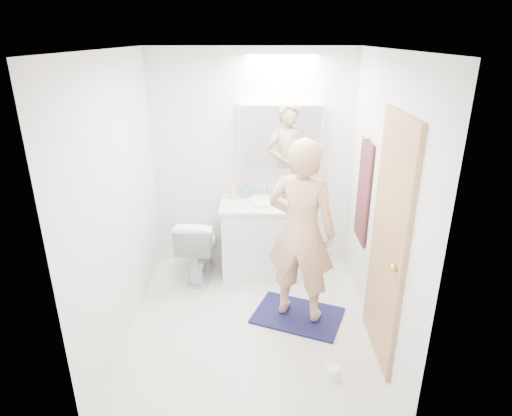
{
  "coord_description": "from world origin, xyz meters",
  "views": [
    {
      "loc": [
        0.08,
        -3.37,
        2.5
      ],
      "look_at": [
        0.05,
        0.25,
        1.05
      ],
      "focal_mm": 30.42,
      "sensor_mm": 36.0,
      "label": 1
    }
  ],
  "objects_px": {
    "toilet": "(199,246)",
    "person": "(301,232)",
    "toilet_paper_roll": "(333,373)",
    "soap_bottle_b": "(247,190)",
    "medicine_cabinet": "(280,136)",
    "toothbrush_cup": "(286,194)",
    "vanity_cabinet": "(264,239)",
    "soap_bottle_a": "(233,189)"
  },
  "relations": [
    {
      "from": "toilet",
      "to": "person",
      "type": "relative_size",
      "value": 0.43
    },
    {
      "from": "toilet_paper_roll",
      "to": "soap_bottle_b",
      "type": "bearing_deg",
      "value": 111.15
    },
    {
      "from": "medicine_cabinet",
      "to": "toothbrush_cup",
      "type": "height_order",
      "value": "medicine_cabinet"
    },
    {
      "from": "vanity_cabinet",
      "to": "toilet",
      "type": "relative_size",
      "value": 1.25
    },
    {
      "from": "vanity_cabinet",
      "to": "toilet_paper_roll",
      "type": "xyz_separation_m",
      "value": [
        0.52,
        -1.67,
        -0.34
      ]
    },
    {
      "from": "toothbrush_cup",
      "to": "soap_bottle_a",
      "type": "bearing_deg",
      "value": -179.02
    },
    {
      "from": "soap_bottle_a",
      "to": "soap_bottle_b",
      "type": "height_order",
      "value": "soap_bottle_a"
    },
    {
      "from": "person",
      "to": "soap_bottle_b",
      "type": "relative_size",
      "value": 9.89
    },
    {
      "from": "medicine_cabinet",
      "to": "soap_bottle_b",
      "type": "xyz_separation_m",
      "value": [
        -0.36,
        -0.03,
        -0.59
      ]
    },
    {
      "from": "medicine_cabinet",
      "to": "toilet",
      "type": "bearing_deg",
      "value": -159.71
    },
    {
      "from": "vanity_cabinet",
      "to": "soap_bottle_b",
      "type": "height_order",
      "value": "soap_bottle_b"
    },
    {
      "from": "toothbrush_cup",
      "to": "toilet_paper_roll",
      "type": "height_order",
      "value": "toothbrush_cup"
    },
    {
      "from": "person",
      "to": "toilet_paper_roll",
      "type": "distance_m",
      "value": 1.17
    },
    {
      "from": "soap_bottle_b",
      "to": "person",
      "type": "bearing_deg",
      "value": -64.26
    },
    {
      "from": "soap_bottle_a",
      "to": "toilet_paper_roll",
      "type": "relative_size",
      "value": 1.94
    },
    {
      "from": "vanity_cabinet",
      "to": "toilet",
      "type": "distance_m",
      "value": 0.73
    },
    {
      "from": "vanity_cabinet",
      "to": "soap_bottle_b",
      "type": "xyz_separation_m",
      "value": [
        -0.2,
        0.18,
        0.52
      ]
    },
    {
      "from": "toilet",
      "to": "soap_bottle_a",
      "type": "bearing_deg",
      "value": -141.11
    },
    {
      "from": "person",
      "to": "toothbrush_cup",
      "type": "relative_size",
      "value": 15.47
    },
    {
      "from": "medicine_cabinet",
      "to": "soap_bottle_b",
      "type": "height_order",
      "value": "medicine_cabinet"
    },
    {
      "from": "medicine_cabinet",
      "to": "toothbrush_cup",
      "type": "bearing_deg",
      "value": -34.34
    },
    {
      "from": "medicine_cabinet",
      "to": "soap_bottle_a",
      "type": "relative_size",
      "value": 4.12
    },
    {
      "from": "toilet",
      "to": "toilet_paper_roll",
      "type": "height_order",
      "value": "toilet"
    },
    {
      "from": "vanity_cabinet",
      "to": "toothbrush_cup",
      "type": "bearing_deg",
      "value": 34.03
    },
    {
      "from": "vanity_cabinet",
      "to": "toilet_paper_roll",
      "type": "height_order",
      "value": "vanity_cabinet"
    },
    {
      "from": "soap_bottle_a",
      "to": "toilet",
      "type": "bearing_deg",
      "value": -144.15
    },
    {
      "from": "vanity_cabinet",
      "to": "person",
      "type": "bearing_deg",
      "value": -70.39
    },
    {
      "from": "vanity_cabinet",
      "to": "soap_bottle_b",
      "type": "distance_m",
      "value": 0.58
    },
    {
      "from": "toothbrush_cup",
      "to": "toilet",
      "type": "bearing_deg",
      "value": -163.89
    },
    {
      "from": "soap_bottle_b",
      "to": "toothbrush_cup",
      "type": "bearing_deg",
      "value": -2.64
    },
    {
      "from": "person",
      "to": "toothbrush_cup",
      "type": "xyz_separation_m",
      "value": [
        -0.08,
        1.04,
        -0.02
      ]
    },
    {
      "from": "soap_bottle_a",
      "to": "soap_bottle_b",
      "type": "relative_size",
      "value": 1.25
    },
    {
      "from": "medicine_cabinet",
      "to": "soap_bottle_b",
      "type": "distance_m",
      "value": 0.7
    },
    {
      "from": "medicine_cabinet",
      "to": "toilet_paper_roll",
      "type": "xyz_separation_m",
      "value": [
        0.36,
        -1.88,
        -1.45
      ]
    },
    {
      "from": "toilet_paper_roll",
      "to": "vanity_cabinet",
      "type": "bearing_deg",
      "value": 107.25
    },
    {
      "from": "toilet",
      "to": "soap_bottle_a",
      "type": "height_order",
      "value": "soap_bottle_a"
    },
    {
      "from": "soap_bottle_b",
      "to": "vanity_cabinet",
      "type": "bearing_deg",
      "value": -42.37
    },
    {
      "from": "soap_bottle_b",
      "to": "toothbrush_cup",
      "type": "relative_size",
      "value": 1.56
    },
    {
      "from": "soap_bottle_a",
      "to": "toothbrush_cup",
      "type": "bearing_deg",
      "value": 0.98
    },
    {
      "from": "soap_bottle_b",
      "to": "toilet_paper_roll",
      "type": "relative_size",
      "value": 1.55
    },
    {
      "from": "medicine_cabinet",
      "to": "soap_bottle_a",
      "type": "distance_m",
      "value": 0.77
    },
    {
      "from": "person",
      "to": "toilet_paper_roll",
      "type": "bearing_deg",
      "value": 126.0
    }
  ]
}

